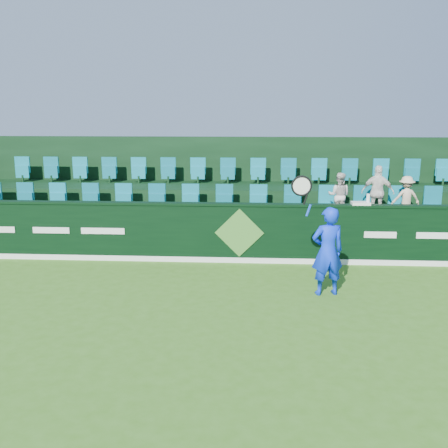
# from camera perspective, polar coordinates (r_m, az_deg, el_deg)

# --- Properties ---
(ground) EXTENTS (60.00, 60.00, 0.00)m
(ground) POSITION_cam_1_polar(r_m,az_deg,el_deg) (7.70, 0.90, -13.14)
(ground) COLOR #396E1A
(ground) RESTS_ON ground
(sponsor_hoarding) EXTENTS (16.00, 0.25, 1.35)m
(sponsor_hoarding) POSITION_cam_1_polar(r_m,az_deg,el_deg) (11.25, 1.79, -1.01)
(sponsor_hoarding) COLOR black
(sponsor_hoarding) RESTS_ON ground
(stand_tier_front) EXTENTS (16.00, 2.00, 0.80)m
(stand_tier_front) POSITION_cam_1_polar(r_m,az_deg,el_deg) (12.38, 1.91, -1.02)
(stand_tier_front) COLOR black
(stand_tier_front) RESTS_ON ground
(stand_tier_back) EXTENTS (16.00, 1.80, 1.30)m
(stand_tier_back) POSITION_cam_1_polar(r_m,az_deg,el_deg) (14.18, 2.12, 1.82)
(stand_tier_back) COLOR black
(stand_tier_back) RESTS_ON ground
(stand_rear) EXTENTS (16.00, 4.10, 2.60)m
(stand_rear) POSITION_cam_1_polar(r_m,az_deg,el_deg) (14.52, 2.17, 4.35)
(stand_rear) COLOR black
(stand_rear) RESTS_ON ground
(seat_row_front) EXTENTS (13.50, 0.50, 0.60)m
(seat_row_front) POSITION_cam_1_polar(r_m,az_deg,el_deg) (12.62, 1.98, 2.51)
(seat_row_front) COLOR #117C8F
(seat_row_front) RESTS_ON stand_tier_front
(seat_row_back) EXTENTS (13.50, 0.50, 0.60)m
(seat_row_back) POSITION_cam_1_polar(r_m,az_deg,el_deg) (14.33, 2.17, 5.78)
(seat_row_back) COLOR #117C8F
(seat_row_back) RESTS_ON stand_tier_back
(tennis_player) EXTENTS (1.10, 0.52, 2.30)m
(tennis_player) POSITION_cam_1_polar(r_m,az_deg,el_deg) (9.40, 11.70, -2.97)
(tennis_player) COLOR #0D33ED
(tennis_player) RESTS_ON ground
(spectator_left) EXTENTS (0.64, 0.56, 1.11)m
(spectator_left) POSITION_cam_1_polar(r_m,az_deg,el_deg) (12.38, 13.01, 3.18)
(spectator_left) COLOR beige
(spectator_left) RESTS_ON stand_tier_front
(spectator_middle) EXTENTS (0.82, 0.53, 1.29)m
(spectator_middle) POSITION_cam_1_polar(r_m,az_deg,el_deg) (12.55, 17.16, 3.48)
(spectator_middle) COLOR white
(spectator_middle) RESTS_ON stand_tier_front
(spectator_right) EXTENTS (0.70, 0.43, 1.04)m
(spectator_right) POSITION_cam_1_polar(r_m,az_deg,el_deg) (12.75, 20.07, 2.84)
(spectator_right) COLOR beige
(spectator_right) RESTS_ON stand_tier_front
(towel) EXTENTS (0.40, 0.26, 0.06)m
(towel) POSITION_cam_1_polar(r_m,az_deg,el_deg) (11.35, 15.35, 2.30)
(towel) COLOR white
(towel) RESTS_ON sponsor_hoarding
(drinks_bottle) EXTENTS (0.08, 0.08, 0.24)m
(drinks_bottle) POSITION_cam_1_polar(r_m,az_deg,el_deg) (11.36, 16.15, 2.73)
(drinks_bottle) COLOR white
(drinks_bottle) RESTS_ON sponsor_hoarding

